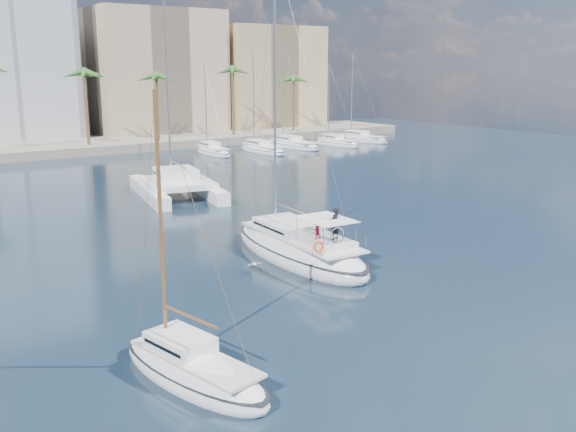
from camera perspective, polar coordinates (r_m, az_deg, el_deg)
ground at (r=36.50m, az=0.67°, el=-5.12°), size 160.00×160.00×0.00m
quay at (r=92.09m, az=-22.03°, el=5.49°), size 120.00×14.00×1.20m
building_beige at (r=106.86m, az=-11.85°, el=12.17°), size 20.00×14.00×20.00m
building_tan_right at (r=114.54m, az=-1.99°, el=11.99°), size 18.00×12.00×18.00m
palm_centre at (r=87.55m, az=-21.97°, el=11.51°), size 3.60×3.60×12.30m
palm_right at (r=100.94m, az=-2.43°, el=12.54°), size 3.60×3.60×12.30m
main_sloop at (r=39.21m, az=0.93°, el=-2.95°), size 4.83×13.28×19.41m
small_sloop at (r=24.88m, az=-8.49°, el=-13.37°), size 4.01×8.22×11.33m
catamaran at (r=58.60m, az=-9.88°, el=2.88°), size 8.53×13.40×18.06m
seagull at (r=36.39m, az=-2.99°, el=-4.29°), size 0.98×0.42×0.18m
moored_yacht_a at (r=86.00m, az=-6.69°, el=5.47°), size 3.37×9.52×11.90m
moored_yacht_b at (r=87.54m, az=-2.30°, el=5.69°), size 3.32×10.83×13.72m
moored_yacht_c at (r=92.78m, az=0.44°, el=6.12°), size 3.98×12.33×15.54m
moored_yacht_d at (r=95.10m, az=4.36°, el=6.26°), size 3.52×9.55×11.90m
moored_yacht_e at (r=100.79m, az=6.53°, el=6.61°), size 4.61×11.11×13.72m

